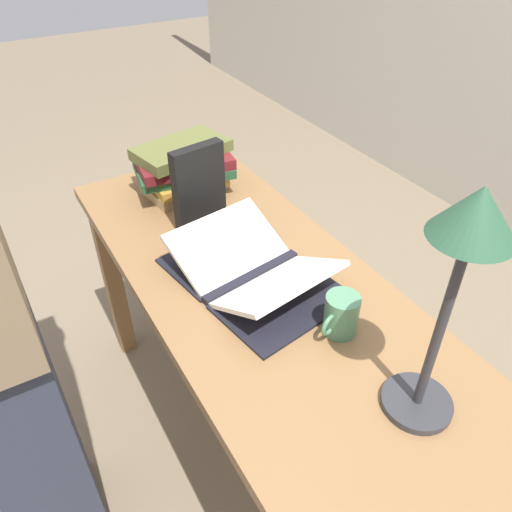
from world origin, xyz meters
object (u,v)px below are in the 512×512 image
at_px(reading_lamp, 462,260).
at_px(coffee_mug, 341,315).
at_px(open_book, 252,271).
at_px(book_stack_tall, 183,167).
at_px(book_standing_upright, 199,187).

relative_size(reading_lamp, coffee_mug, 4.54).
xyz_separation_m(open_book, coffee_mug, (0.26, 0.08, 0.02)).
relative_size(book_stack_tall, coffee_mug, 3.02).
xyz_separation_m(book_stack_tall, coffee_mug, (0.76, 0.04, -0.04)).
distance_m(open_book, coffee_mug, 0.27).
distance_m(book_standing_upright, reading_lamp, 0.83).
relative_size(open_book, book_stack_tall, 1.51).
bearing_deg(book_standing_upright, book_stack_tall, 160.84).
relative_size(open_book, reading_lamp, 1.00).
bearing_deg(reading_lamp, book_standing_upright, -173.85).
xyz_separation_m(open_book, book_standing_upright, (-0.30, 0.00, 0.09)).
height_order(open_book, reading_lamp, reading_lamp).
bearing_deg(reading_lamp, book_stack_tall, -177.38).
height_order(book_standing_upright, coffee_mug, book_standing_upright).
bearing_deg(open_book, coffee_mug, 8.01).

